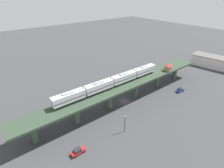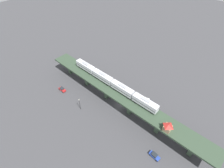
{
  "view_description": "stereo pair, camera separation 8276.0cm",
  "coord_description": "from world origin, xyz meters",
  "px_view_note": "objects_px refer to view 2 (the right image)",
  "views": [
    {
      "loc": [
        47.1,
        -44.65,
        43.85
      ],
      "look_at": [
        -1.47,
        -5.93,
        10.14
      ],
      "focal_mm": 28.0,
      "sensor_mm": 36.0,
      "label": 1
    },
    {
      "loc": [
        44.34,
        34.75,
        67.04
      ],
      "look_at": [
        -1.47,
        -5.93,
        10.14
      ],
      "focal_mm": 28.0,
      "sensor_mm": 36.0,
      "label": 2
    }
  ],
  "objects_px": {
    "signal_hut": "(168,127)",
    "delivery_truck": "(145,101)",
    "street_lamp": "(80,104)",
    "subway_train": "(112,82)",
    "street_car_blue": "(154,156)",
    "street_car_red": "(62,89)"
  },
  "relations": [
    {
      "from": "delivery_truck",
      "to": "street_lamp",
      "type": "relative_size",
      "value": 1.09
    },
    {
      "from": "street_car_blue",
      "to": "street_car_red",
      "type": "xyz_separation_m",
      "value": [
        1.5,
        -56.65,
        0.0
      ]
    },
    {
      "from": "subway_train",
      "to": "delivery_truck",
      "type": "xyz_separation_m",
      "value": [
        -8.34,
        14.75,
        -9.42
      ]
    },
    {
      "from": "subway_train",
      "to": "signal_hut",
      "type": "bearing_deg",
      "value": 82.48
    },
    {
      "from": "street_car_blue",
      "to": "street_lamp",
      "type": "distance_m",
      "value": 39.72
    },
    {
      "from": "street_car_blue",
      "to": "delivery_truck",
      "type": "height_order",
      "value": "delivery_truck"
    },
    {
      "from": "signal_hut",
      "to": "street_car_red",
      "type": "xyz_separation_m",
      "value": [
        9.41,
        -55.78,
        -9.5
      ]
    },
    {
      "from": "signal_hut",
      "to": "delivery_truck",
      "type": "height_order",
      "value": "signal_hut"
    },
    {
      "from": "street_car_blue",
      "to": "street_car_red",
      "type": "bearing_deg",
      "value": -88.49
    },
    {
      "from": "delivery_truck",
      "to": "subway_train",
      "type": "bearing_deg",
      "value": -60.52
    },
    {
      "from": "subway_train",
      "to": "signal_hut",
      "type": "relative_size",
      "value": 14.66
    },
    {
      "from": "subway_train",
      "to": "street_car_blue",
      "type": "height_order",
      "value": "subway_train"
    },
    {
      "from": "street_car_blue",
      "to": "delivery_truck",
      "type": "distance_m",
      "value": 27.2
    },
    {
      "from": "signal_hut",
      "to": "street_lamp",
      "type": "xyz_separation_m",
      "value": [
        11.29,
        -38.58,
        -6.33
      ]
    },
    {
      "from": "signal_hut",
      "to": "street_lamp",
      "type": "bearing_deg",
      "value": -73.69
    },
    {
      "from": "signal_hut",
      "to": "street_car_red",
      "type": "distance_m",
      "value": 57.36
    },
    {
      "from": "subway_train",
      "to": "street_car_red",
      "type": "relative_size",
      "value": 11.32
    },
    {
      "from": "signal_hut",
      "to": "delivery_truck",
      "type": "bearing_deg",
      "value": -126.31
    },
    {
      "from": "delivery_truck",
      "to": "signal_hut",
      "type": "bearing_deg",
      "value": 53.69
    },
    {
      "from": "subway_train",
      "to": "street_car_red",
      "type": "bearing_deg",
      "value": -60.44
    },
    {
      "from": "street_car_red",
      "to": "subway_train",
      "type": "bearing_deg",
      "value": 119.56
    },
    {
      "from": "subway_train",
      "to": "signal_hut",
      "type": "distance_m",
      "value": 32.08
    }
  ]
}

